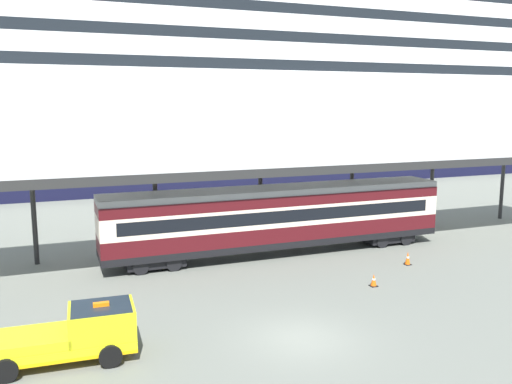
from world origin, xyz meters
TOP-DOWN VIEW (x-y plane):
  - ground_plane at (0.00, 0.00)m, footprint 400.00×400.00m
  - cruise_ship at (6.89, 50.72)m, footprint 156.52×30.97m
  - platform_canopy at (3.94, 11.73)m, footprint 47.98×5.78m
  - train_carriage at (3.94, 11.29)m, footprint 21.10×2.81m
  - service_truck at (-8.26, 1.31)m, footprint 5.30×2.46m
  - traffic_cone_near at (9.90, 6.55)m, footprint 0.36×0.36m
  - traffic_cone_mid at (6.05, 4.13)m, footprint 0.36×0.36m
  - traffic_cone_far at (-6.33, 5.83)m, footprint 0.36×0.36m

SIDE VIEW (x-z plane):
  - ground_plane at x=0.00m, z-range 0.00..0.00m
  - traffic_cone_far at x=-6.33m, z-range -0.01..0.58m
  - traffic_cone_mid at x=6.05m, z-range -0.01..0.63m
  - traffic_cone_near at x=9.90m, z-range -0.01..0.76m
  - service_truck at x=-8.26m, z-range -0.02..2.00m
  - train_carriage at x=3.94m, z-range 0.25..4.36m
  - platform_canopy at x=3.94m, z-range 2.64..8.46m
  - cruise_ship at x=6.89m, z-range -6.19..34.99m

